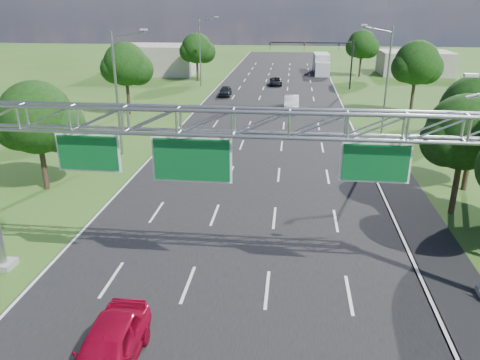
# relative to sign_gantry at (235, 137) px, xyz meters

# --- Properties ---
(ground) EXTENTS (220.00, 220.00, 0.00)m
(ground) POSITION_rel_sign_gantry_xyz_m (-0.33, 18.00, -6.89)
(ground) COLOR #2C5218
(ground) RESTS_ON ground
(road) EXTENTS (18.00, 180.00, 0.02)m
(road) POSITION_rel_sign_gantry_xyz_m (-0.33, 18.00, -6.89)
(road) COLOR black
(road) RESTS_ON ground
(road_flare) EXTENTS (3.00, 30.00, 0.02)m
(road_flare) POSITION_rel_sign_gantry_xyz_m (9.87, 2.00, -6.89)
(road_flare) COLOR black
(road_flare) RESTS_ON ground
(sign_gantry) EXTENTS (23.50, 1.00, 9.56)m
(sign_gantry) POSITION_rel_sign_gantry_xyz_m (0.00, 0.00, 0.00)
(sign_gantry) COLOR gray
(sign_gantry) RESTS_ON ground
(traffic_signal) EXTENTS (12.21, 0.24, 7.00)m
(traffic_signal) POSITION_rel_sign_gantry_xyz_m (7.15, 53.00, -1.72)
(traffic_signal) COLOR black
(traffic_signal) RESTS_ON ground
(streetlight_l_near) EXTENTS (2.97, 0.22, 10.16)m
(streetlight_l_near) POSITION_rel_sign_gantry_xyz_m (-11.63, 18.00, -1.31)
(streetlight_l_near) COLOR gray
(streetlight_l_near) RESTS_ON ground
(streetlight_l_far) EXTENTS (2.97, 0.22, 10.16)m
(streetlight_l_far) POSITION_rel_sign_gantry_xyz_m (-11.63, 53.00, -1.31)
(streetlight_l_far) COLOR gray
(streetlight_l_far) RESTS_ON ground
(streetlight_r_mid) EXTENTS (2.97, 0.22, 10.16)m
(streetlight_r_mid) POSITION_rel_sign_gantry_xyz_m (10.97, 28.00, -1.31)
(streetlight_r_mid) COLOR gray
(streetlight_r_mid) RESTS_ON ground
(tree_verge_la) EXTENTS (5.76, 4.80, 7.40)m
(tree_verge_la) POSITION_rel_sign_gantry_xyz_m (-14.25, 10.04, -2.13)
(tree_verge_la) COLOR #2D2116
(tree_verge_la) RESTS_ON ground
(tree_verge_lb) EXTENTS (5.76, 4.80, 8.06)m
(tree_verge_lb) POSITION_rel_sign_gantry_xyz_m (-16.25, 33.04, -1.48)
(tree_verge_lb) COLOR #2D2116
(tree_verge_lb) RESTS_ON ground
(tree_verge_lc) EXTENTS (5.76, 4.80, 7.62)m
(tree_verge_lc) POSITION_rel_sign_gantry_xyz_m (-13.25, 58.04, -1.92)
(tree_verge_lc) COLOR #2D2116
(tree_verge_lc) RESTS_ON ground
(tree_verge_rd) EXTENTS (5.76, 4.80, 8.28)m
(tree_verge_rd) POSITION_rel_sign_gantry_xyz_m (15.75, 36.04, -1.26)
(tree_verge_rd) COLOR #2D2116
(tree_verge_rd) RESTS_ON ground
(tree_verge_re) EXTENTS (5.76, 4.80, 7.84)m
(tree_verge_re) POSITION_rel_sign_gantry_xyz_m (13.75, 66.04, -1.70)
(tree_verge_re) COLOR #2D2116
(tree_verge_re) RESTS_ON ground
(building_left) EXTENTS (14.00, 10.00, 5.00)m
(building_left) POSITION_rel_sign_gantry_xyz_m (-22.33, 66.00, -4.39)
(building_left) COLOR #A19587
(building_left) RESTS_ON ground
(building_right) EXTENTS (12.00, 9.00, 4.00)m
(building_right) POSITION_rel_sign_gantry_xyz_m (23.67, 70.00, -4.89)
(building_right) COLOR #A19587
(building_right) RESTS_ON ground
(red_coupe) EXTENTS (2.13, 5.03, 1.70)m
(red_coupe) POSITION_rel_sign_gantry_xyz_m (-3.70, -5.90, -6.04)
(red_coupe) COLOR #AD0827
(red_coupe) RESTS_ON ground
(car_queue_b) EXTENTS (2.11, 4.26, 1.16)m
(car_queue_b) POSITION_rel_sign_gantry_xyz_m (-0.43, 55.12, -6.31)
(car_queue_b) COLOR black
(car_queue_b) RESTS_ON ground
(car_queue_c) EXTENTS (1.69, 3.95, 1.33)m
(car_queue_c) POSITION_rel_sign_gantry_xyz_m (-6.94, 45.34, -6.23)
(car_queue_c) COLOR black
(car_queue_c) RESTS_ON ground
(car_queue_d) EXTENTS (1.74, 4.91, 1.61)m
(car_queue_d) POSITION_rel_sign_gantry_xyz_m (2.17, 37.73, -6.08)
(car_queue_d) COLOR silver
(car_queue_d) RESTS_ON ground
(box_truck) EXTENTS (2.81, 9.17, 3.45)m
(box_truck) POSITION_rel_sign_gantry_xyz_m (7.21, 69.08, -5.23)
(box_truck) COLOR beige
(box_truck) RESTS_ON ground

